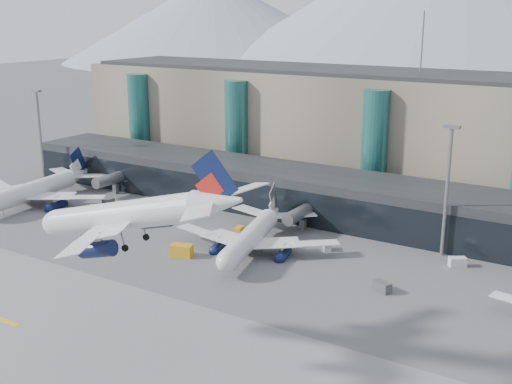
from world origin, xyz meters
TOP-DOWN VIEW (x-y plane):
  - ground at (0.00, 0.00)m, footprint 900.00×900.00m
  - runway_strip at (0.00, -15.00)m, footprint 400.00×40.00m
  - runway_markings at (-0.00, -15.00)m, footprint 128.00×1.00m
  - concourse at (-0.02, 57.73)m, footprint 170.00×27.00m
  - terminal_main at (-25.00, 90.00)m, footprint 130.00×30.00m
  - teal_towers at (-14.99, 74.01)m, footprint 116.40×19.40m
  - lightmast_left at (-80.00, 45.00)m, footprint 3.00×1.20m
  - lightmast_mid at (30.00, 48.00)m, footprint 3.00×1.20m
  - hero_jet at (6.91, -11.39)m, footprint 33.24×33.58m
  - jet_parked_left at (-65.59, 32.58)m, footprint 38.91×38.76m
  - jet_parked_mid at (-3.04, 32.41)m, footprint 34.88×35.97m
  - veh_a at (-48.04, 32.99)m, footprint 3.14×2.27m
  - veh_b at (-10.75, 38.15)m, footprint 1.78×2.54m
  - veh_c at (26.28, 25.86)m, footprint 3.49×2.71m
  - veh_d at (34.18, 43.73)m, footprint 3.49×3.12m
  - veh_f at (-49.07, 38.18)m, footprint 1.74×3.04m
  - veh_g at (9.81, 38.76)m, footprint 2.42×2.73m
  - veh_h at (-12.69, 20.79)m, footprint 4.71×3.29m

SIDE VIEW (x-z plane):
  - ground at x=0.00m, z-range 0.00..0.00m
  - runway_strip at x=0.00m, z-range 0.00..0.04m
  - runway_markings at x=0.00m, z-range 0.04..0.06m
  - veh_b at x=-10.75m, z-range 0.00..1.36m
  - veh_g at x=9.81m, z-range 0.00..1.38m
  - veh_a at x=-48.04m, z-range 0.00..1.59m
  - veh_f at x=-49.07m, z-range 0.00..1.64m
  - veh_c at x=26.28m, z-range 0.00..1.72m
  - veh_d at x=34.18m, z-range 0.00..1.77m
  - veh_h at x=-12.69m, z-range 0.00..2.36m
  - jet_parked_mid at x=-3.04m, z-range -1.41..10.15m
  - jet_parked_left at x=-65.59m, z-range -1.54..11.08m
  - concourse at x=-0.02m, z-range -0.03..9.97m
  - teal_towers at x=-14.99m, z-range -8.99..37.01m
  - lightmast_left at x=-80.00m, z-range 1.62..27.22m
  - lightmast_mid at x=30.00m, z-range 1.62..27.22m
  - terminal_main at x=-25.00m, z-range -0.06..30.94m
  - hero_jet at x=6.91m, z-range 16.05..26.92m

